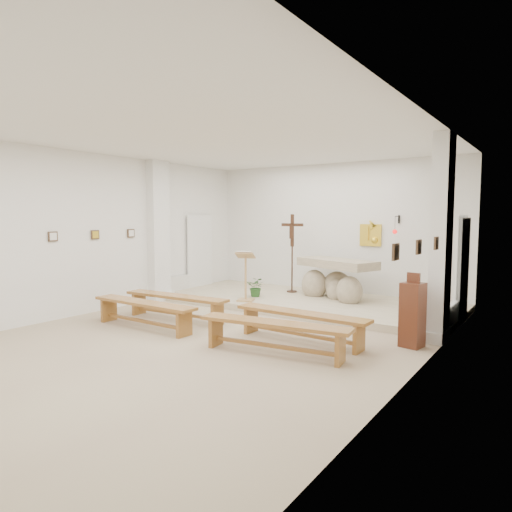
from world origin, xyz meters
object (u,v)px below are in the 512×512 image
Objects in this scene: lectern at (245,276)px; donation_pedestal at (412,314)px; bench_left_second at (144,308)px; altar at (336,282)px; bench_right_front at (301,319)px; bench_left_front at (176,301)px; bench_right_second at (274,330)px; crucifix_stand at (292,247)px.

lectern is 4.27m from donation_pedestal.
altar is at bearing 65.07° from bench_left_second.
donation_pedestal is 4.84m from bench_left_second.
altar is 3.47m from bench_right_front.
lectern is at bearing 73.75° from bench_left_front.
donation_pedestal is 0.50× the size of bench_right_front.
bench_left_front is at bearing 90.85° from bench_left_second.
donation_pedestal is 1.82m from bench_right_front.
altar is 4.30m from bench_right_second.
bench_left_front is at bearing 156.19° from bench_right_second.
lectern reaches higher than bench_left_front.
altar is at bearing 94.44° from bench_right_second.
lectern is at bearing 144.97° from bench_right_front.
bench_left_front is at bearing -103.52° from crucifix_stand.
altar is 4.68m from bench_left_second.
lectern reaches higher than bench_left_second.
crucifix_stand reaches higher than lectern.
lectern is 3.69m from bench_right_second.
altar is 0.88× the size of bench_left_front.
crucifix_stand reaches higher than altar.
crucifix_stand is 0.82× the size of bench_right_second.
bench_left_second is 0.99× the size of bench_right_second.
altar reaches higher than bench_left_front.
crucifix_stand is (-1.32, 0.19, 0.77)m from altar.
donation_pedestal reaches higher than bench_right_second.
altar is 2.20m from lectern.
lectern is at bearing 175.95° from donation_pedestal.
crucifix_stand is at bearing 109.19° from bench_right_second.
bench_right_second is at bearing -88.24° from bench_right_front.
donation_pedestal is at bearing 20.48° from bench_left_second.
bench_left_front is at bearing -178.24° from bench_right_front.
lectern is at bearing -116.44° from altar.
bench_left_front is (-0.71, -3.54, -0.93)m from crucifix_stand.
altar is 0.88× the size of bench_right_front.
bench_left_second is (-0.44, -2.71, -0.35)m from lectern.
bench_right_second is (2.48, -2.71, -0.35)m from lectern.
lectern reaches higher than bench_right_second.
bench_right_second is at bearing 0.85° from bench_left_second.
bench_left_second is 2.91m from bench_right_second.
bench_right_front is at bearing 17.30° from bench_left_second.
bench_left_second is at bearing -149.63° from donation_pedestal.
lectern is (-1.60, -1.50, 0.18)m from altar.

